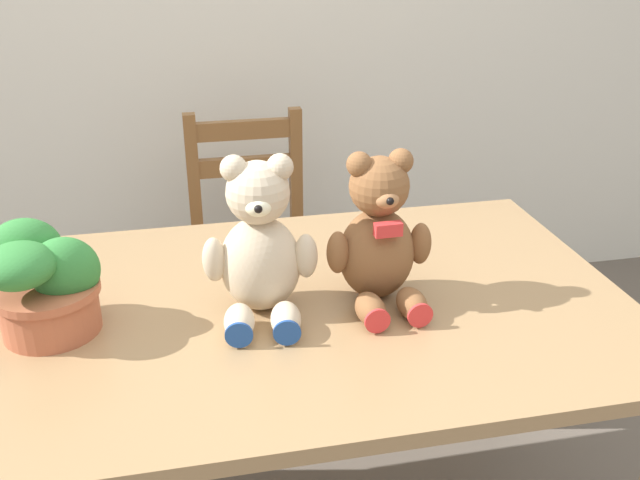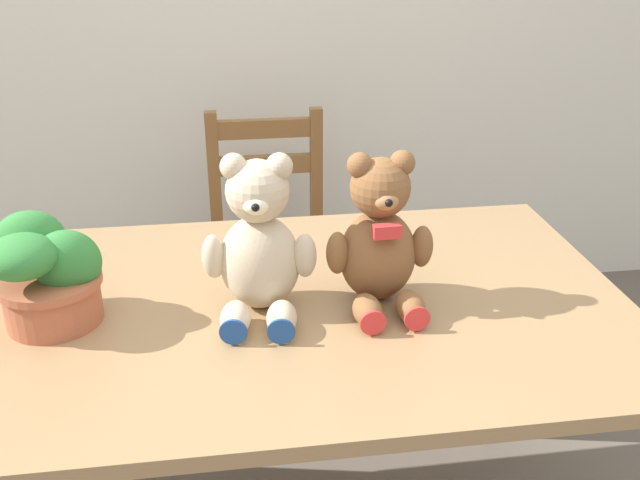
% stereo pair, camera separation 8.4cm
% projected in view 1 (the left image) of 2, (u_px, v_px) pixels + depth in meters
% --- Properties ---
extents(dining_table, '(1.29, 0.86, 0.71)m').
position_uv_depth(dining_table, '(308.00, 340.00, 1.48)').
color(dining_table, '#9E7A51').
rests_on(dining_table, ground_plane).
extents(wooden_chair_behind, '(0.38, 0.42, 0.84)m').
position_uv_depth(wooden_chair_behind, '(253.00, 247.00, 2.33)').
color(wooden_chair_behind, brown).
rests_on(wooden_chair_behind, ground_plane).
extents(teddy_bear_left, '(0.22, 0.23, 0.32)m').
position_uv_depth(teddy_bear_left, '(260.00, 247.00, 1.35)').
color(teddy_bear_left, beige).
rests_on(teddy_bear_left, dining_table).
extents(teddy_bear_right, '(0.22, 0.21, 0.31)m').
position_uv_depth(teddy_bear_right, '(379.00, 238.00, 1.39)').
color(teddy_bear_right, brown).
rests_on(teddy_bear_right, dining_table).
extents(potted_plant, '(0.20, 0.19, 0.21)m').
position_uv_depth(potted_plant, '(43.00, 282.00, 1.29)').
color(potted_plant, '#B25B3D').
rests_on(potted_plant, dining_table).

